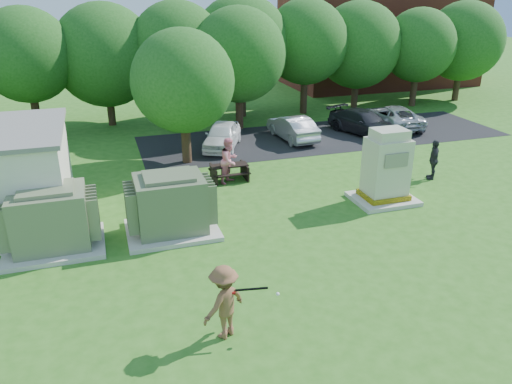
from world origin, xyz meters
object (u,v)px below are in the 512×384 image
object	(u,v)px
transformer_right	(171,206)
car_silver_b	(392,116)
person_at_picnic	(230,160)
car_white	(222,135)
picnic_table	(229,170)
generator_cabinet	(386,170)
transformer_left	(51,220)
car_silver_a	(292,128)
person_walking_right	(434,160)
car_dark	(364,122)
batter	(224,302)

from	to	relation	value
transformer_right	car_silver_b	xyz separation A→B (m)	(14.34, 9.54, -0.33)
person_at_picnic	car_white	bearing A→B (deg)	38.18
picnic_table	car_silver_b	bearing A→B (deg)	25.61
generator_cabinet	picnic_table	bearing A→B (deg)	141.64
transformer_left	car_silver_a	bearing A→B (deg)	37.86
generator_cabinet	person_walking_right	size ratio (longest dim) A/B	1.66
transformer_right	person_at_picnic	size ratio (longest dim) A/B	1.56
car_silver_a	car_silver_b	world-z (taller)	car_silver_a
transformer_right	car_dark	bearing A→B (deg)	36.13
generator_cabinet	person_at_picnic	xyz separation A→B (m)	(-5.11, 3.72, -0.28)
car_white	car_dark	size ratio (longest dim) A/B	0.86
person_at_picnic	person_walking_right	distance (m)	8.65
car_dark	car_silver_b	bearing A→B (deg)	-1.65
car_white	car_silver_b	distance (m)	10.43
person_at_picnic	transformer_right	bearing A→B (deg)	-169.46
picnic_table	car_silver_a	xyz separation A→B (m)	(4.79, 4.85, 0.23)
transformer_left	car_silver_b	world-z (taller)	transformer_left
batter	car_dark	size ratio (longest dim) A/B	0.42
generator_cabinet	batter	world-z (taller)	generator_cabinet
car_dark	person_at_picnic	bearing A→B (deg)	-170.76
transformer_right	car_dark	world-z (taller)	transformer_right
car_white	person_walking_right	bearing A→B (deg)	-18.67
transformer_left	car_white	distance (m)	11.58
transformer_right	batter	world-z (taller)	transformer_right
generator_cabinet	transformer_right	bearing A→B (deg)	-178.89
transformer_left	car_silver_b	distance (m)	20.41
person_at_picnic	car_dark	xyz separation A→B (m)	(9.04, 4.95, -0.32)
person_walking_right	car_dark	size ratio (longest dim) A/B	0.39
car_silver_a	car_dark	distance (m)	4.19
picnic_table	car_white	bearing A→B (deg)	79.50
picnic_table	person_walking_right	size ratio (longest dim) A/B	0.92
batter	car_dark	bearing A→B (deg)	-159.05
person_walking_right	car_dark	bearing A→B (deg)	-154.29
person_walking_right	car_white	world-z (taller)	person_walking_right
car_dark	generator_cabinet	bearing A→B (deg)	-133.85
picnic_table	batter	xyz separation A→B (m)	(-2.75, -9.90, 0.51)
transformer_right	picnic_table	distance (m)	5.21
car_white	batter	bearing A→B (deg)	-79.29
car_silver_b	picnic_table	bearing A→B (deg)	28.82
generator_cabinet	car_silver_a	bearing A→B (deg)	91.68
transformer_left	picnic_table	world-z (taller)	transformer_left
picnic_table	person_walking_right	world-z (taller)	person_walking_right
car_dark	car_white	bearing A→B (deg)	161.46
transformer_right	batter	xyz separation A→B (m)	(0.35, -5.75, -0.04)
transformer_left	person_at_picnic	distance (m)	7.78
picnic_table	batter	size ratio (longest dim) A/B	0.85
batter	car_silver_b	world-z (taller)	batter
transformer_left	car_white	bearing A→B (deg)	48.69
transformer_right	generator_cabinet	distance (m)	8.16
picnic_table	car_dark	distance (m)	10.12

